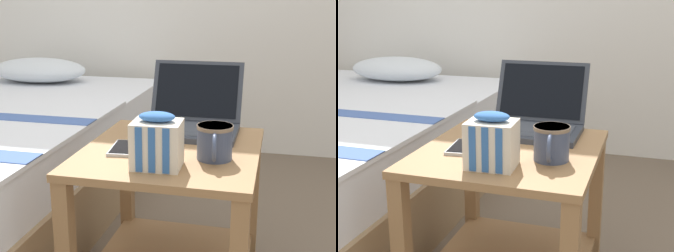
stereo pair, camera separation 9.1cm
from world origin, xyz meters
The scene contains 5 objects.
bedside_table centered at (0.00, 0.00, 0.33)m, with size 0.52×0.57×0.52m.
laptop centered at (0.02, 0.21, 0.56)m, with size 0.32×0.30×0.22m.
mug_front_left centered at (0.14, -0.07, 0.57)m, with size 0.10×0.14×0.10m.
snack_bag centered at (0.00, -0.16, 0.59)m, with size 0.13×0.11×0.15m.
cell_phone centered at (-0.13, -0.05, 0.52)m, with size 0.09×0.15×0.01m.
Camera 2 is at (0.39, -1.27, 0.95)m, focal length 50.00 mm.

